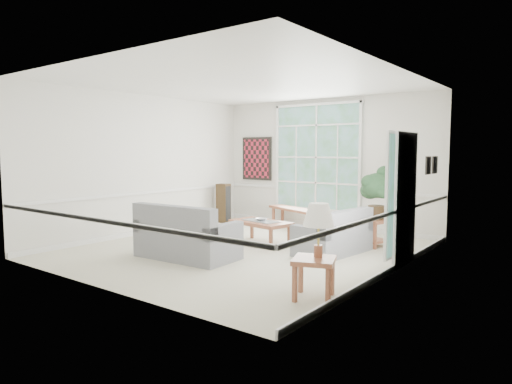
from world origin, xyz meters
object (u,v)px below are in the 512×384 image
at_px(coffee_table, 261,232).
at_px(side_table, 314,278).
at_px(end_table, 374,233).
at_px(loveseat_front, 187,231).
at_px(loveseat_right, 333,231).

bearing_deg(coffee_table, side_table, -32.99).
relative_size(coffee_table, end_table, 2.30).
relative_size(loveseat_front, coffee_table, 1.43).
height_order(loveseat_front, coffee_table, loveseat_front).
distance_m(loveseat_right, end_table, 1.07).
xyz_separation_m(loveseat_right, side_table, (0.98, -2.37, -0.14)).
bearing_deg(end_table, loveseat_right, -108.94).
bearing_deg(loveseat_front, loveseat_right, 41.12).
distance_m(coffee_table, side_table, 3.36).
bearing_deg(side_table, loveseat_front, 167.95).
height_order(loveseat_right, side_table, loveseat_right).
height_order(loveseat_right, end_table, loveseat_right).
bearing_deg(coffee_table, loveseat_right, 13.23).
distance_m(end_table, side_table, 3.43).
height_order(coffee_table, side_table, side_table).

